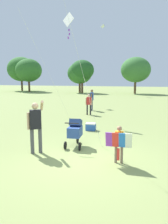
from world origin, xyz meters
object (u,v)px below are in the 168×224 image
cooler_box (91,127)px  person_sitting_far (92,98)px  child_with_butterfly_kite (119,141)px  stroller (75,130)px  person_adult_flyer (36,123)px  kite_orange_delta (67,23)px  person_couple_left (89,103)px

cooler_box → person_sitting_far: bearing=103.8°
child_with_butterfly_kite → stroller: bearing=146.1°
person_adult_flyer → cooler_box: bearing=75.4°
kite_orange_delta → cooler_box: (2.21, -2.86, -5.51)m
child_with_butterfly_kite → person_adult_flyer: 2.76m
stroller → person_sitting_far: 8.89m
child_with_butterfly_kite → person_couple_left: bearing=110.9°
cooler_box → person_couple_left: bearing=106.2°
person_sitting_far → person_couple_left: person_sitting_far is taller
person_sitting_far → person_adult_flyer: bearing=-86.5°
child_with_butterfly_kite → person_adult_flyer: bearing=177.4°
child_with_butterfly_kite → cooler_box: bearing=116.0°
person_adult_flyer → stroller: size_ratio=1.60×
person_sitting_far → person_couple_left: 1.95m
stroller → kite_orange_delta: size_ratio=0.17×
child_with_butterfly_kite → kite_orange_delta: (-4.02, 6.57, 5.02)m
person_adult_flyer → cooler_box: person_adult_flyer is taller
person_adult_flyer → person_couple_left: 7.86m
cooler_box → kite_orange_delta: bearing=127.7°
child_with_butterfly_kite → cooler_box: (-1.80, 3.70, -0.49)m
child_with_butterfly_kite → person_sitting_far: person_sitting_far is taller
person_couple_left → cooler_box: (1.25, -4.27, -0.65)m
stroller → person_couple_left: person_couple_left is taller
person_adult_flyer → person_couple_left: (-0.31, 7.85, -0.19)m
stroller → cooler_box: size_ratio=2.46×
person_adult_flyer → person_couple_left: person_adult_flyer is taller
person_adult_flyer → stroller: bearing=45.9°
child_with_butterfly_kite → cooler_box: child_with_butterfly_kite is taller
person_adult_flyer → kite_orange_delta: size_ratio=0.28×
person_adult_flyer → person_sitting_far: size_ratio=1.09×
child_with_butterfly_kite → person_couple_left: 8.54m
kite_orange_delta → cooler_box: bearing=-52.3°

